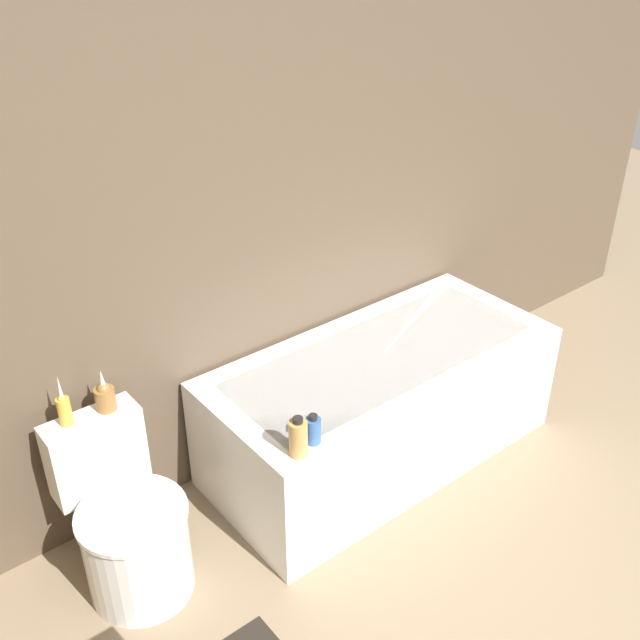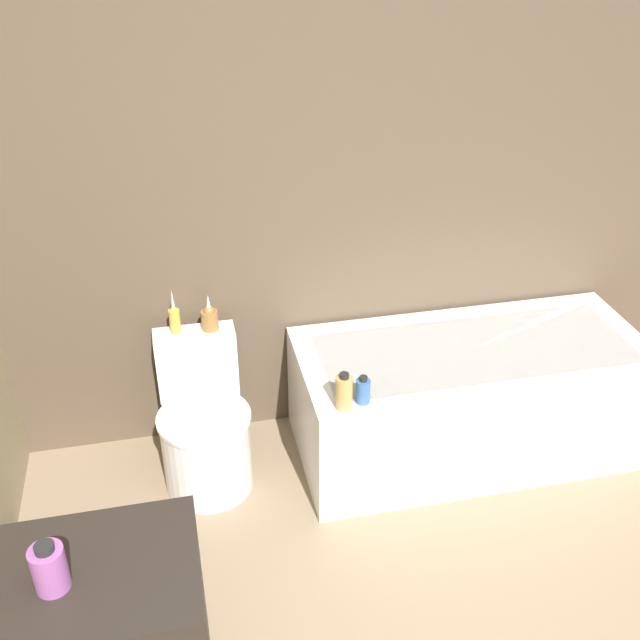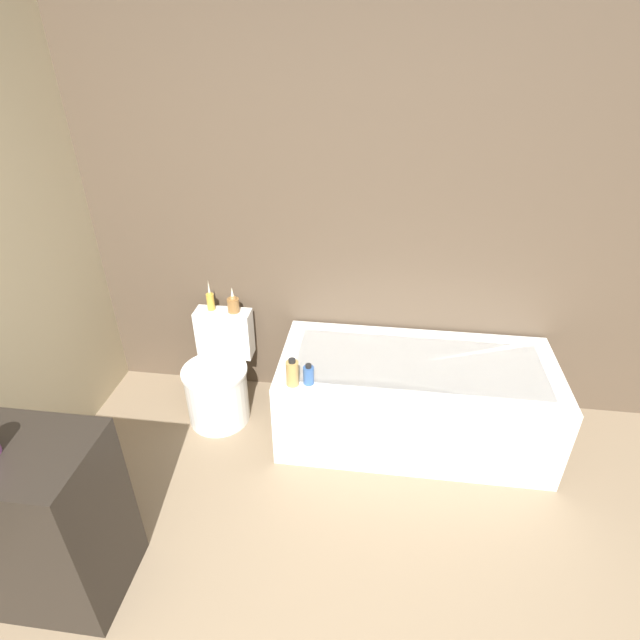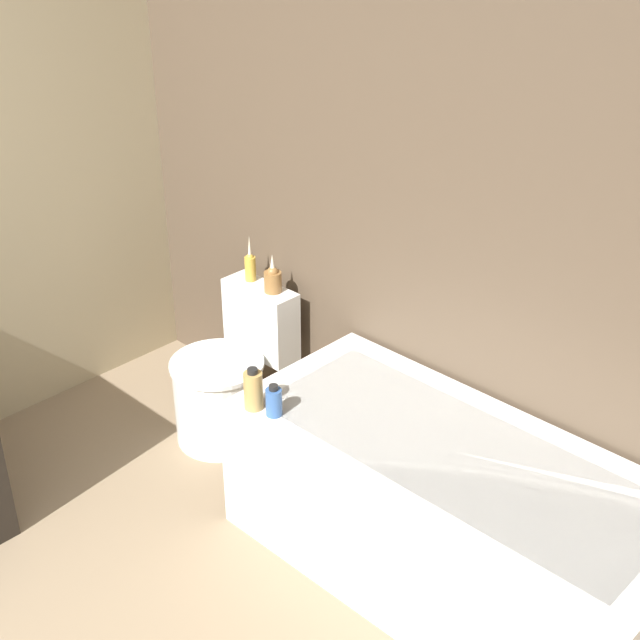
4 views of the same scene
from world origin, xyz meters
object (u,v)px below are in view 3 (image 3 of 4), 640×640
Objects in this scene: bathtub at (414,399)px; toilet at (219,381)px; shampoo_bottle_short at (309,375)px; vase_gold at (210,300)px; vase_silver at (233,303)px; shampoo_bottle_tall at (292,373)px.

bathtub is 2.44× the size of toilet.
shampoo_bottle_short is at bearing -155.63° from bathtub.
vase_gold is at bearing 143.00° from shampoo_bottle_short.
shampoo_bottle_short is at bearing -26.17° from toilet.
bathtub is at bearing 24.37° from shampoo_bottle_short.
vase_silver is at bearing 70.70° from toilet.
toilet is 3.12× the size of vase_gold.
vase_silver is (0.08, 0.22, 0.47)m from toilet.
vase_silver is at bearing 136.70° from shampoo_bottle_short.
vase_silver is at bearing 130.90° from shampoo_bottle_tall.
shampoo_bottle_short is (0.09, 0.02, -0.02)m from shampoo_bottle_tall.
bathtub is 1.31m from vase_silver.
toilet is at bearing 148.83° from shampoo_bottle_tall.
shampoo_bottle_short is at bearing -43.30° from vase_silver.
vase_silver is (-1.20, 0.26, 0.45)m from bathtub.
vase_gold reaches higher than toilet.
shampoo_bottle_short is (0.66, -0.32, 0.36)m from toilet.
vase_gold is (-0.08, 0.23, 0.48)m from toilet.
vase_silver is at bearing 167.63° from bathtub.
vase_gold is at bearing 177.00° from vase_silver.
shampoo_bottle_tall is at bearing -41.63° from vase_gold.
toilet is 0.54m from vase_gold.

